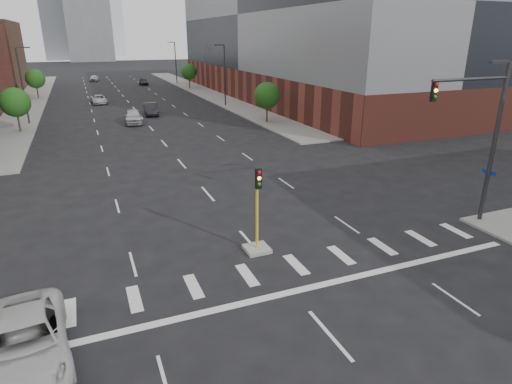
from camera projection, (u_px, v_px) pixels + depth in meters
ground at (362, 372)px, 13.82m from camera, size 400.00×400.00×0.00m
sidewalk_left_far at (32, 99)px, 72.90m from camera, size 5.00×92.00×0.15m
sidewalk_right_far at (202, 91)px, 83.50m from camera, size 5.00×92.00×0.15m
building_right_main at (304, 31)px, 72.69m from camera, size 24.00×70.00×22.00m
tower_mid at (86, 7)px, 180.34m from camera, size 18.00×18.00×44.00m
median_traffic_signal at (257, 234)px, 21.29m from camera, size 1.20×1.20×4.40m
mast_arm_signal at (486, 127)px, 22.87m from camera, size 5.12×0.90×9.07m
streetlight_right_a at (224, 73)px, 64.71m from camera, size 1.60×0.22×9.07m
streetlight_right_b at (175, 61)px, 95.17m from camera, size 1.60×0.22×9.07m
streetlight_left at (23, 83)px, 50.88m from camera, size 1.60×0.22×9.07m
tree_left_near at (15, 102)px, 46.87m from camera, size 3.20×3.20×4.85m
tree_left_far at (35, 79)px, 72.98m from camera, size 3.20×3.20×4.85m
tree_right_near at (267, 95)px, 52.42m from camera, size 3.20×3.20×4.85m
tree_right_far at (189, 72)px, 87.23m from camera, size 3.20×3.20×4.85m
car_near_left at (133, 117)px, 52.98m from camera, size 2.45×5.19×1.71m
car_mid_right at (151, 109)px, 58.63m from camera, size 2.08×5.03×1.62m
car_far_left at (99, 99)px, 68.67m from camera, size 2.54×5.02×1.36m
car_deep_right at (143, 82)px, 95.01m from camera, size 2.22×4.77×1.35m
car_distant at (94, 78)px, 103.05m from camera, size 2.40×4.47×1.45m
parked_minivan at (26, 342)px, 14.02m from camera, size 3.09×5.86×1.57m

